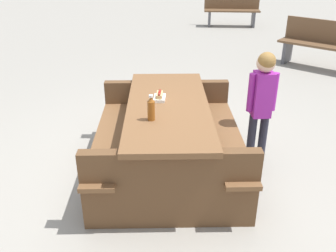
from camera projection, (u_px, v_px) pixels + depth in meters
ground_plane at (168, 172)px, 3.79m from camera, size 30.00×30.00×0.00m
picnic_table at (168, 133)px, 3.60m from camera, size 1.93×1.58×0.75m
soda_bottle at (151, 109)px, 3.11m from camera, size 0.06×0.06×0.23m
hotdog_tray at (160, 96)px, 3.55m from camera, size 0.20×0.14×0.08m
child_in_coat at (262, 95)px, 3.64m from camera, size 0.19×0.29×1.19m
park_bench_mid at (322, 43)px, 6.76m from camera, size 1.35×1.33×0.85m
park_bench_far at (232, 9)px, 10.19m from camera, size 0.68×1.55×0.85m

